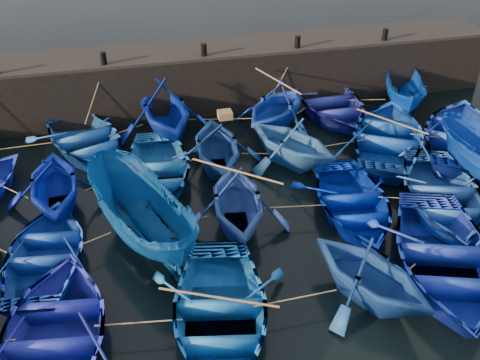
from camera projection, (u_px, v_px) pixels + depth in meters
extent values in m
plane|color=black|center=(265.00, 260.00, 15.60)|extent=(120.00, 120.00, 0.00)
cube|color=black|center=(202.00, 78.00, 23.34)|extent=(26.00, 2.50, 2.50)
cube|color=black|center=(200.00, 49.00, 22.60)|extent=(26.00, 2.50, 0.12)
cylinder|color=black|center=(103.00, 58.00, 20.94)|extent=(0.24, 0.24, 0.50)
cylinder|color=black|center=(204.00, 50.00, 21.70)|extent=(0.24, 0.24, 0.50)
cylinder|color=black|center=(298.00, 42.00, 22.46)|extent=(0.24, 0.24, 0.50)
cylinder|color=black|center=(385.00, 34.00, 23.22)|extent=(0.24, 0.24, 0.50)
imported|color=#1A53B3|center=(85.00, 139.00, 20.35)|extent=(5.37, 6.22, 1.08)
imported|color=#07239D|center=(164.00, 108.00, 21.12)|extent=(4.27, 4.82, 2.34)
imported|color=#1032A5|center=(277.00, 105.00, 21.62)|extent=(5.21, 5.19, 2.08)
imported|color=navy|center=(330.00, 102.00, 22.93)|extent=(4.05, 5.56, 1.13)
imported|color=#053DB1|center=(405.00, 92.00, 23.22)|extent=(2.92, 4.40, 1.59)
imported|color=#061B9B|center=(54.00, 183.00, 17.11)|extent=(3.56, 4.06, 2.03)
imported|color=blue|center=(156.00, 170.00, 18.63)|extent=(4.00, 5.29, 1.04)
imported|color=navy|center=(217.00, 145.00, 19.02)|extent=(3.65, 4.15, 2.07)
imported|color=#2962A7|center=(292.00, 140.00, 19.38)|extent=(4.81, 4.95, 1.99)
imported|color=#0C3F9B|center=(389.00, 136.00, 20.47)|extent=(6.35, 6.97, 1.18)
imported|color=#15349E|center=(462.00, 134.00, 20.57)|extent=(6.74, 7.13, 1.20)
imported|color=#10369E|center=(47.00, 252.00, 15.16)|extent=(3.81, 4.95, 0.95)
imported|color=navy|center=(140.00, 216.00, 15.67)|extent=(3.84, 5.64, 2.04)
imported|color=#274B9E|center=(237.00, 200.00, 16.32)|extent=(3.80, 4.26, 2.04)
imported|color=#001DA6|center=(352.00, 202.00, 17.09)|extent=(3.96, 5.15, 0.99)
imported|color=#1F50A5|center=(442.00, 195.00, 17.35)|extent=(5.09, 6.09, 1.09)
imported|color=#171E96|center=(55.00, 333.00, 12.71)|extent=(4.45, 5.75, 1.10)
imported|color=#0F55AD|center=(219.00, 313.00, 13.23)|extent=(4.60, 5.75, 1.07)
imported|color=navy|center=(371.00, 273.00, 13.79)|extent=(4.56, 4.75, 1.93)
imported|color=#132BAE|center=(445.00, 258.00, 14.80)|extent=(5.74, 6.79, 1.20)
cube|color=brown|center=(225.00, 115.00, 18.43)|extent=(0.48, 0.43, 0.26)
cylinder|color=tan|center=(24.00, 146.00, 19.89)|extent=(2.62, 0.12, 0.04)
cylinder|color=tan|center=(126.00, 130.00, 20.91)|extent=(1.36, 0.68, 0.04)
cylinder|color=tan|center=(221.00, 119.00, 21.68)|extent=(2.69, 0.56, 0.04)
cylinder|color=tan|center=(303.00, 109.00, 22.42)|extent=(0.83, 0.71, 0.04)
cylinder|color=tan|center=(367.00, 100.00, 23.15)|extent=(1.55, 0.31, 0.04)
cylinder|color=tan|center=(13.00, 191.00, 17.52)|extent=(1.06, 1.07, 0.04)
cylinder|color=tan|center=(108.00, 181.00, 17.99)|extent=(1.52, 0.80, 0.04)
cylinder|color=tan|center=(187.00, 163.00, 18.96)|extent=(0.47, 0.35, 0.04)
cylinder|color=tan|center=(255.00, 154.00, 19.46)|extent=(0.94, 0.27, 0.04)
cylinder|color=tan|center=(341.00, 143.00, 20.06)|extent=(2.16, 0.18, 0.04)
cylinder|color=tan|center=(425.00, 136.00, 20.55)|extent=(1.00, 0.56, 0.04)
cylinder|color=tan|center=(1.00, 250.00, 15.14)|extent=(0.74, 0.65, 0.04)
cylinder|color=tan|center=(95.00, 239.00, 15.53)|extent=(0.92, 0.41, 0.04)
cylinder|color=tan|center=(190.00, 220.00, 16.26)|extent=(1.15, 0.15, 0.04)
cylinder|color=tan|center=(296.00, 206.00, 16.83)|extent=(1.94, 0.33, 0.04)
cylinder|color=tan|center=(398.00, 198.00, 17.20)|extent=(1.17, 0.38, 0.04)
cylinder|color=tan|center=(469.00, 186.00, 17.75)|extent=(0.52, 0.49, 0.04)
cylinder|color=tan|center=(139.00, 323.00, 12.96)|extent=(2.11, 0.33, 0.04)
cylinder|color=tan|center=(296.00, 298.00, 13.62)|extent=(2.23, 0.09, 0.04)
cylinder|color=tan|center=(408.00, 271.00, 14.43)|extent=(0.68, 0.45, 0.04)
cylinder|color=tan|center=(95.00, 95.00, 21.16)|extent=(1.12, 0.87, 2.09)
cylinder|color=tan|center=(183.00, 83.00, 22.10)|extent=(1.95, 0.21, 2.09)
cylinder|color=tan|center=(283.00, 76.00, 22.69)|extent=(1.48, 0.74, 2.09)
cylinder|color=tan|center=(309.00, 70.00, 23.21)|extent=(1.20, 0.04, 2.09)
cylinder|color=tan|center=(388.00, 64.00, 23.80)|extent=(0.56, 0.33, 2.08)
cylinder|color=#99724C|center=(278.00, 81.00, 21.02)|extent=(1.08, 2.84, 0.06)
cylinder|color=#99724C|center=(392.00, 121.00, 20.12)|extent=(1.77, 2.49, 0.06)
cylinder|color=#99724C|center=(237.00, 171.00, 15.73)|extent=(2.34, 1.97, 0.06)
cylinder|color=#99724C|center=(218.00, 297.00, 12.91)|extent=(2.74, 1.32, 0.06)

